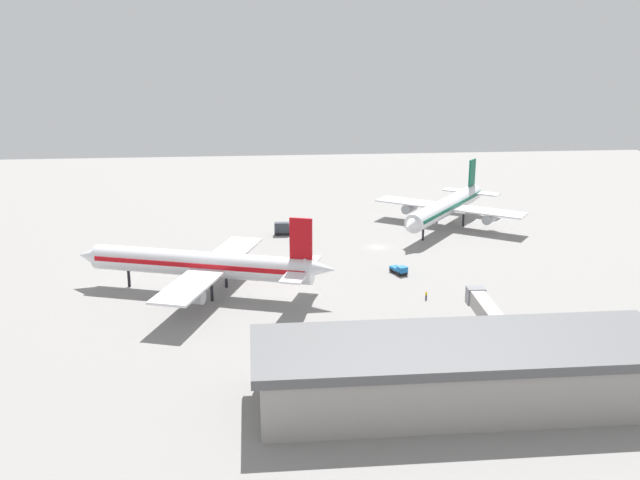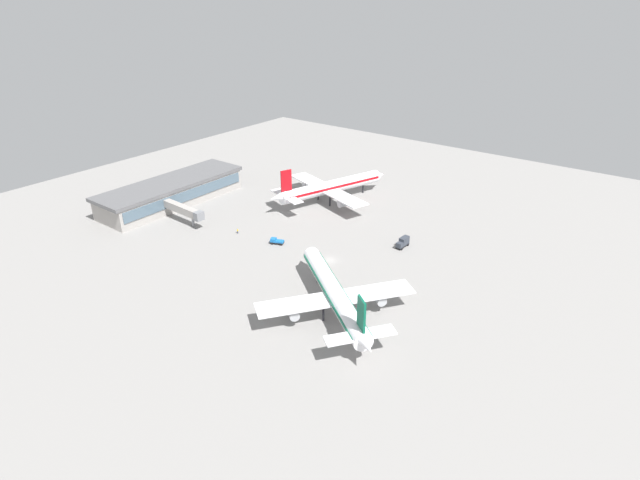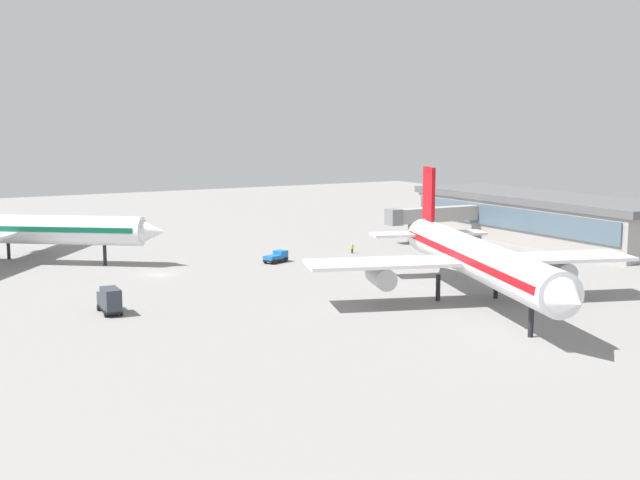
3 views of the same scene
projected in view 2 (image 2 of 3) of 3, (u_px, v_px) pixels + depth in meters
The scene contains 8 objects.
ground at pixel (329, 260), 156.32m from camera, with size 288.00×288.00×0.00m, color gray.
terminal_building at pixel (172, 192), 197.42m from camera, with size 59.87×18.52×9.06m.
airplane_at_gate at pixel (334, 293), 128.58m from camera, with size 37.32×44.08×15.77m.
airplane_taxiing at pixel (330, 187), 198.19m from camera, with size 53.28×43.77×16.70m.
pushback_tractor at pixel (276, 241), 166.37m from camera, with size 3.58×4.79×1.90m.
catering_truck at pixel (403, 242), 163.98m from camera, with size 5.68×2.40×3.30m.
ground_crew_worker at pixel (238, 231), 173.65m from camera, with size 0.54×0.54×1.67m.
jet_bridge at pixel (184, 210), 179.58m from camera, with size 3.81×20.85×6.74m.
Camera 2 is at (111.24, 80.60, 74.93)m, focal length 28.15 mm.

